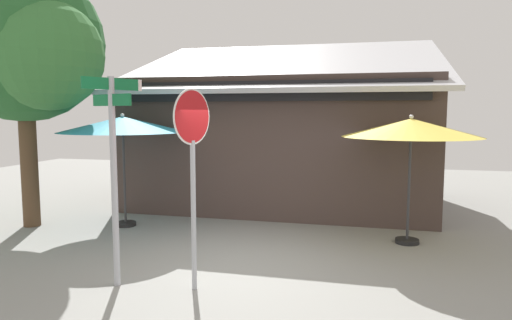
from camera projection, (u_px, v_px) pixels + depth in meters
The scene contains 7 objects.
ground_plane at pixel (246, 271), 7.27m from camera, with size 28.00×28.00×0.10m, color gray.
cafe_building at pixel (284, 139), 12.52m from camera, with size 8.07×5.44×4.61m.
street_sign_post at pixel (114, 159), 6.36m from camera, with size 0.80×0.86×2.95m.
stop_sign at pixel (193, 151), 6.19m from camera, with size 0.24×0.73×2.78m.
patio_umbrella_teal_left at pixel (123, 125), 9.72m from camera, with size 2.70×2.70×2.44m.
patio_umbrella_mustard_center at pixel (411, 129), 8.40m from camera, with size 2.52×2.52×2.42m.
shade_tree at pixel (28, 46), 9.41m from camera, with size 3.64×3.30×5.56m.
Camera 1 is at (1.86, -6.79, 2.48)m, focal length 32.07 mm.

